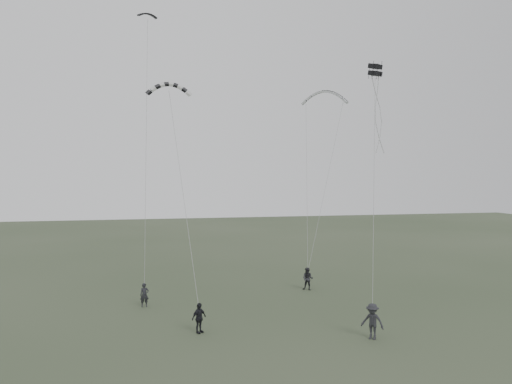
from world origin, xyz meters
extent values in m
plane|color=#334029|center=(0.00, 0.00, 0.00)|extent=(140.00, 140.00, 0.00)
imported|color=black|center=(-5.89, 6.30, 0.75)|extent=(0.59, 0.42, 1.50)
imported|color=#222327|center=(5.63, 8.43, 0.81)|extent=(1.00, 0.95, 1.63)
imported|color=black|center=(-3.07, 0.34, 0.80)|extent=(0.98, 0.86, 1.59)
imported|color=#242529|center=(5.41, -2.54, 0.91)|extent=(1.31, 1.31, 1.82)
camera|label=1|loc=(-5.77, -25.68, 8.35)|focal=35.00mm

